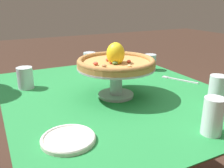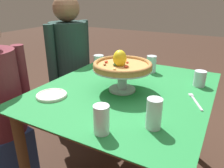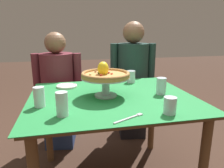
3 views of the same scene
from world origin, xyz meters
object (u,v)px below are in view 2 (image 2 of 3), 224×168
water_glass_front_right (200,79)px  water_glass_side_left (101,121)px  pizza (122,64)px  side_plate (52,95)px  pizza_stand (122,75)px  dinner_fork (195,101)px  diner_right (71,69)px  water_glass_back_right (99,63)px  water_glass_side_right (151,65)px  water_glass_front_left (154,116)px

water_glass_front_right → water_glass_side_left: bearing=159.6°
pizza → side_plate: pizza is taller
pizza_stand → pizza: pizza is taller
dinner_fork → diner_right: diner_right is taller
pizza → dinner_fork: pizza is taller
pizza → water_glass_back_right: (0.30, 0.35, -0.12)m
water_glass_side_left → pizza_stand: bearing=15.5°
water_glass_side_left → side_plate: 0.47m
pizza_stand → diner_right: 0.90m
water_glass_front_right → diner_right: 1.17m
water_glass_side_left → water_glass_front_right: bearing=-20.4°
water_glass_side_left → dinner_fork: water_glass_side_left is taller
water_glass_back_right → dinner_fork: size_ratio=0.56×
pizza → diner_right: size_ratio=0.27×
water_glass_back_right → side_plate: bearing=-176.1°
water_glass_side_right → side_plate: water_glass_side_right is taller
water_glass_back_right → side_plate: water_glass_back_right is taller
water_glass_front_right → dinner_fork: 0.24m
water_glass_back_right → side_plate: 0.57m
water_glass_front_left → water_glass_side_left: bearing=128.5°
pizza → water_glass_back_right: pizza is taller
diner_right → pizza: bearing=-120.5°
pizza_stand → water_glass_front_left: size_ratio=2.51×
water_glass_front_left → side_plate: bearing=87.3°
pizza_stand → water_glass_front_left: bearing=-135.3°
water_glass_side_left → side_plate: bearing=68.9°
pizza → water_glass_front_left: (-0.30, -0.30, -0.10)m
pizza → water_glass_back_right: size_ratio=3.23×
dinner_fork → water_glass_front_right: bearing=4.0°
water_glass_back_right → dinner_fork: water_glass_back_right is taller
side_plate → water_glass_side_left: bearing=-111.1°
water_glass_front_left → water_glass_front_right: bearing=-9.4°
pizza → water_glass_front_right: bearing=-53.1°
water_glass_front_right → water_glass_side_left: size_ratio=0.78×
side_plate → water_glass_front_left: bearing=-92.7°
pizza → side_plate: bearing=131.1°
water_glass_side_right → side_plate: size_ratio=0.72×
water_glass_front_right → side_plate: (-0.57, 0.71, -0.04)m
water_glass_side_left → water_glass_front_left: water_glass_front_left is taller
pizza → water_glass_front_right: pizza is taller
side_plate → dinner_fork: bearing=-65.6°
water_glass_side_right → water_glass_front_left: water_glass_front_left is taller
water_glass_back_right → water_glass_front_left: water_glass_front_left is taller
water_glass_side_left → diner_right: bearing=44.9°
water_glass_side_right → water_glass_side_left: size_ratio=0.98×
water_glass_side_right → water_glass_side_left: 0.85m
water_glass_front_right → water_glass_front_left: (-0.60, 0.10, 0.02)m
pizza → water_glass_back_right: 0.47m
pizza_stand → dinner_fork: bearing=-82.2°
water_glass_front_left → diner_right: 1.30m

